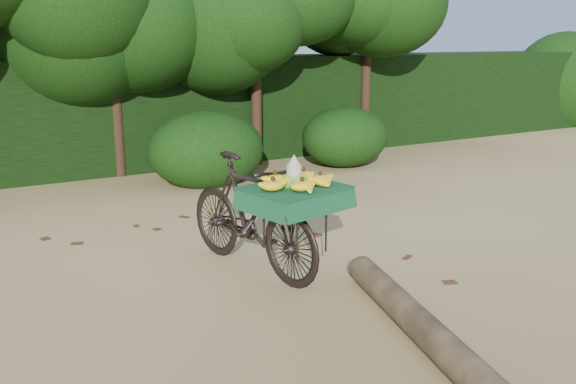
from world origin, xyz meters
TOP-DOWN VIEW (x-y plane):
  - ground at (0.00, 0.00)m, footprint 80.00×80.00m
  - vendor_bicycle at (0.50, 0.76)m, footprint 1.02×1.92m
  - fallen_log at (0.82, -1.47)m, footprint 1.05×3.14m
  - hedge_backdrop at (0.00, 6.30)m, footprint 26.00×1.80m
  - tree_row at (-0.65, 5.50)m, footprint 14.50×2.00m
  - bush_clumps at (0.50, 4.30)m, footprint 8.80×1.70m
  - leaf_litter at (0.00, 0.65)m, footprint 7.00×7.30m

SIDE VIEW (x-z plane):
  - ground at x=0.00m, z-range 0.00..0.00m
  - leaf_litter at x=0.00m, z-range 0.00..0.01m
  - fallen_log at x=0.82m, z-range 0.00..0.23m
  - bush_clumps at x=0.50m, z-range 0.00..0.90m
  - vendor_bicycle at x=0.50m, z-range 0.01..1.11m
  - hedge_backdrop at x=0.00m, z-range 0.00..1.80m
  - tree_row at x=-0.65m, z-range 0.00..4.00m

